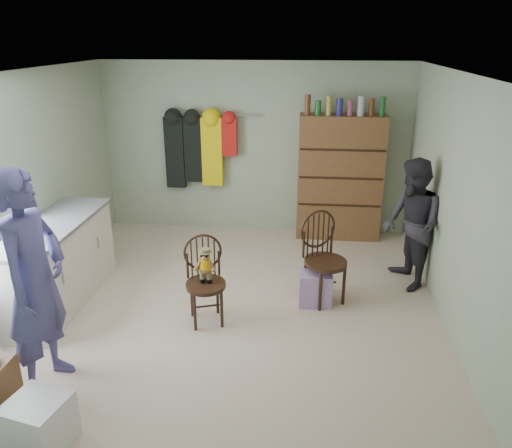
# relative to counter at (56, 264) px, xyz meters

# --- Properties ---
(ground_plane) EXTENTS (5.00, 5.00, 0.00)m
(ground_plane) POSITION_rel_counter_xyz_m (1.95, 0.00, -0.47)
(ground_plane) COLOR beige
(ground_plane) RESTS_ON ground
(room_walls) EXTENTS (5.00, 5.00, 5.00)m
(room_walls) POSITION_rel_counter_xyz_m (1.95, 0.53, 1.11)
(room_walls) COLOR #A7B497
(room_walls) RESTS_ON ground
(counter) EXTENTS (0.64, 1.86, 0.94)m
(counter) POSITION_rel_counter_xyz_m (0.00, 0.00, 0.00)
(counter) COLOR silver
(counter) RESTS_ON ground
(plastic_tub) EXTENTS (0.48, 0.47, 0.39)m
(plastic_tub) POSITION_rel_counter_xyz_m (0.84, -2.03, -0.28)
(plastic_tub) COLOR white
(plastic_tub) RESTS_ON ground
(chair_front) EXTENTS (0.52, 0.52, 0.93)m
(chair_front) POSITION_rel_counter_xyz_m (1.71, -0.20, 0.07)
(chair_front) COLOR black
(chair_front) RESTS_ON ground
(chair_far) EXTENTS (0.64, 0.64, 1.04)m
(chair_far) POSITION_rel_counter_xyz_m (2.93, 0.36, 0.09)
(chair_far) COLOR black
(chair_far) RESTS_ON ground
(striped_bag) EXTENTS (0.37, 0.30, 0.38)m
(striped_bag) POSITION_rel_counter_xyz_m (2.86, 0.25, -0.28)
(striped_bag) COLOR pink
(striped_bag) RESTS_ON ground
(person_left) EXTENTS (0.48, 0.71, 1.93)m
(person_left) POSITION_rel_counter_xyz_m (0.56, -1.34, 0.49)
(person_left) COLOR #4A4783
(person_left) RESTS_ON ground
(person_right) EXTENTS (0.74, 0.86, 1.55)m
(person_right) POSITION_rel_counter_xyz_m (3.95, 0.82, 0.30)
(person_right) COLOR #2D2B33
(person_right) RESTS_ON ground
(dresser) EXTENTS (1.20, 0.39, 2.07)m
(dresser) POSITION_rel_counter_xyz_m (3.20, 2.30, 0.44)
(dresser) COLOR brown
(dresser) RESTS_ON ground
(coat_rack) EXTENTS (1.42, 0.12, 1.09)m
(coat_rack) POSITION_rel_counter_xyz_m (1.12, 2.38, 0.78)
(coat_rack) COLOR #99999E
(coat_rack) RESTS_ON ground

